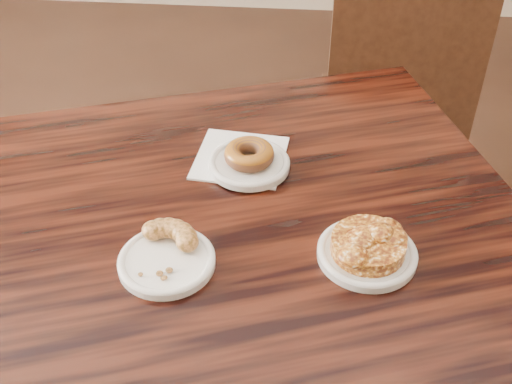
# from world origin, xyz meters

# --- Properties ---
(cafe_table) EXTENTS (1.14, 1.14, 0.75)m
(cafe_table) POSITION_xyz_m (0.25, -0.09, 0.38)
(cafe_table) COLOR black
(cafe_table) RESTS_ON floor
(chair_far) EXTENTS (0.42, 0.42, 0.90)m
(chair_far) POSITION_xyz_m (0.56, 0.76, 0.45)
(chair_far) COLOR black
(chair_far) RESTS_ON floor
(napkin) EXTENTS (0.17, 0.17, 0.00)m
(napkin) POSITION_xyz_m (0.21, 0.11, 0.75)
(napkin) COLOR white
(napkin) RESTS_ON cafe_table
(plate_donut) EXTENTS (0.14, 0.14, 0.01)m
(plate_donut) POSITION_xyz_m (0.23, 0.08, 0.76)
(plate_donut) COLOR silver
(plate_donut) RESTS_ON napkin
(plate_cruller) EXTENTS (0.14, 0.14, 0.01)m
(plate_cruller) POSITION_xyz_m (0.13, -0.16, 0.76)
(plate_cruller) COLOR white
(plate_cruller) RESTS_ON cafe_table
(plate_fritter) EXTENTS (0.15, 0.15, 0.01)m
(plate_fritter) POSITION_xyz_m (0.42, -0.12, 0.76)
(plate_fritter) COLOR silver
(plate_fritter) RESTS_ON cafe_table
(glazed_donut) EXTENTS (0.09, 0.09, 0.03)m
(glazed_donut) POSITION_xyz_m (0.23, 0.08, 0.78)
(glazed_donut) COLOR brown
(glazed_donut) RESTS_ON plate_donut
(apple_fritter) EXTENTS (0.15, 0.15, 0.04)m
(apple_fritter) POSITION_xyz_m (0.42, -0.12, 0.78)
(apple_fritter) COLOR #4C1A08
(apple_fritter) RESTS_ON plate_fritter
(cruller_fragment) EXTENTS (0.11, 0.11, 0.03)m
(cruller_fragment) POSITION_xyz_m (0.13, -0.16, 0.78)
(cruller_fragment) COLOR #5A3912
(cruller_fragment) RESTS_ON plate_cruller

